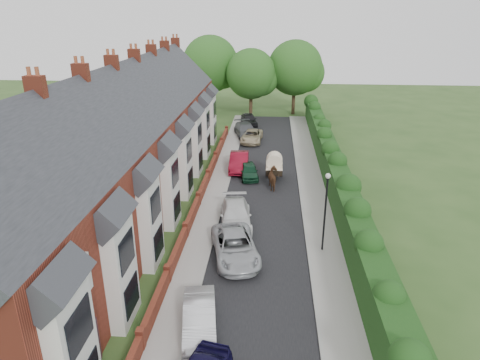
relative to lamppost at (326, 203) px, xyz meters
The scene contains 23 objects.
ground 6.20m from the lamppost, 130.36° to the right, with size 140.00×140.00×0.00m, color #2D4C1E.
road 8.66m from the lamppost, 119.12° to the left, with size 6.00×58.00×0.02m, color black.
pavement_hedge_side 7.71m from the lamppost, 88.36° to the left, with size 2.20×58.00×0.12m, color #989490.
pavement_house_side 10.93m from the lamppost, 137.91° to the left, with size 1.70×58.00×0.12m, color #989490.
kerb_hedge_side 7.76m from the lamppost, 96.92° to the left, with size 0.18×58.00×0.13m, color #979792.
kerb_house_side 10.38m from the lamppost, 134.79° to the left, with size 0.18×58.00×0.13m, color #979792.
hedge 7.47m from the lamppost, 74.05° to the left, with size 2.10×58.00×2.85m.
terrace_row 15.52m from the lamppost, 157.25° to the left, with size 9.05×40.50×11.50m.
garden_wall_row 10.98m from the lamppost, 145.56° to the left, with size 0.35×40.35×1.10m.
lamppost is the anchor object (origin of this frame).
tree_far_left 36.66m from the lamppost, 99.53° to the left, with size 7.14×6.80×9.29m.
tree_far_right 38.20m from the lamppost, 90.02° to the left, with size 7.98×7.60×10.31m.
tree_far_back 41.01m from the lamppost, 107.06° to the left, with size 8.40×8.00×10.82m.
car_silver_a 10.25m from the lamppost, 130.19° to the right, with size 1.48×4.24×1.40m, color silver.
car_silver_b 6.01m from the lamppost, 167.81° to the right, with size 2.49×5.41×1.50m, color #AEB1B6.
car_white 6.88m from the lamppost, 152.02° to the left, with size 2.10×5.17×1.50m, color silver.
car_green 13.55m from the lamppost, 113.34° to the left, with size 1.50×3.72×1.27m, color #113A23.
car_red 15.74m from the lamppost, 113.95° to the left, with size 1.68×4.81×1.58m, color maroon.
car_beige 24.20m from the lamppost, 103.46° to the left, with size 2.20×4.78×1.33m, color tan.
car_grey 26.31m from the lamppost, 104.14° to the left, with size 2.21×5.44×1.58m, color #4C4E53.
car_black 31.75m from the lamppost, 101.59° to the left, with size 1.77×4.41×1.50m, color black.
horse 10.61m from the lamppost, 107.08° to the left, with size 0.94×2.07×1.75m, color #53331E.
horse_cart 12.62m from the lamppost, 104.07° to the left, with size 1.50×3.30×2.38m.
Camera 1 is at (0.11, -19.37, 13.89)m, focal length 32.00 mm.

